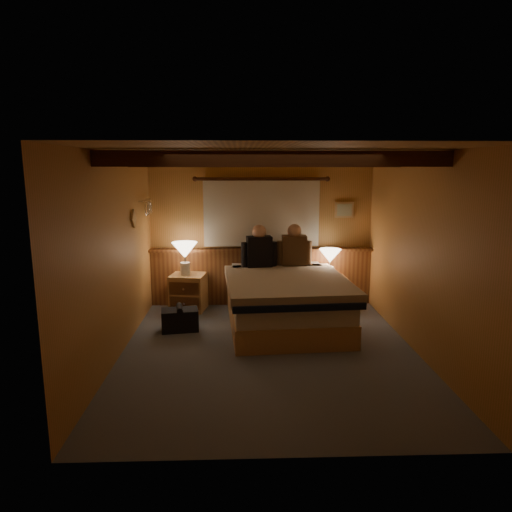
{
  "coord_description": "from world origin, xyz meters",
  "views": [
    {
      "loc": [
        -0.35,
        -5.27,
        2.22
      ],
      "look_at": [
        -0.15,
        0.4,
        1.12
      ],
      "focal_mm": 32.0,
      "sensor_mm": 36.0,
      "label": 1
    }
  ],
  "objects_px": {
    "bed": "(285,300)",
    "lamp_left": "(185,252)",
    "person_left": "(259,250)",
    "duffel_bag": "(180,319)",
    "person_right": "(294,248)",
    "nightstand_left": "(188,292)",
    "lamp_right": "(330,258)",
    "nightstand_right": "(331,292)"
  },
  "relations": [
    {
      "from": "bed",
      "to": "nightstand_right",
      "type": "relative_size",
      "value": 4.37
    },
    {
      "from": "duffel_bag",
      "to": "person_right",
      "type": "bearing_deg",
      "value": 19.55
    },
    {
      "from": "nightstand_right",
      "to": "person_right",
      "type": "xyz_separation_m",
      "value": [
        -0.61,
        -0.04,
        0.73
      ]
    },
    {
      "from": "person_right",
      "to": "nightstand_right",
      "type": "bearing_deg",
      "value": 4.16
    },
    {
      "from": "lamp_left",
      "to": "person_left",
      "type": "relative_size",
      "value": 0.76
    },
    {
      "from": "bed",
      "to": "nightstand_left",
      "type": "relative_size",
      "value": 3.73
    },
    {
      "from": "nightstand_left",
      "to": "person_right",
      "type": "bearing_deg",
      "value": 9.54
    },
    {
      "from": "person_right",
      "to": "bed",
      "type": "bearing_deg",
      "value": -104.48
    },
    {
      "from": "lamp_right",
      "to": "person_right",
      "type": "relative_size",
      "value": 0.67
    },
    {
      "from": "person_right",
      "to": "duffel_bag",
      "type": "distance_m",
      "value": 2.1
    },
    {
      "from": "lamp_left",
      "to": "person_left",
      "type": "bearing_deg",
      "value": -4.64
    },
    {
      "from": "person_right",
      "to": "person_left",
      "type": "bearing_deg",
      "value": -169.52
    },
    {
      "from": "nightstand_right",
      "to": "duffel_bag",
      "type": "relative_size",
      "value": 0.94
    },
    {
      "from": "person_left",
      "to": "duffel_bag",
      "type": "relative_size",
      "value": 1.25
    },
    {
      "from": "nightstand_right",
      "to": "lamp_left",
      "type": "distance_m",
      "value": 2.42
    },
    {
      "from": "nightstand_left",
      "to": "lamp_right",
      "type": "relative_size",
      "value": 1.31
    },
    {
      "from": "duffel_bag",
      "to": "lamp_left",
      "type": "bearing_deg",
      "value": 81.94
    },
    {
      "from": "lamp_left",
      "to": "bed",
      "type": "bearing_deg",
      "value": -27.88
    },
    {
      "from": "lamp_right",
      "to": "duffel_bag",
      "type": "bearing_deg",
      "value": -156.98
    },
    {
      "from": "duffel_bag",
      "to": "nightstand_left",
      "type": "bearing_deg",
      "value": 79.66
    },
    {
      "from": "lamp_right",
      "to": "nightstand_right",
      "type": "bearing_deg",
      "value": 9.76
    },
    {
      "from": "person_left",
      "to": "duffel_bag",
      "type": "xyz_separation_m",
      "value": [
        -1.14,
        -0.83,
        -0.83
      ]
    },
    {
      "from": "lamp_left",
      "to": "person_right",
      "type": "bearing_deg",
      "value": 0.16
    },
    {
      "from": "person_right",
      "to": "duffel_bag",
      "type": "height_order",
      "value": "person_right"
    },
    {
      "from": "duffel_bag",
      "to": "person_left",
      "type": "bearing_deg",
      "value": 26.89
    },
    {
      "from": "nightstand_right",
      "to": "person_left",
      "type": "bearing_deg",
      "value": -175.8
    },
    {
      "from": "lamp_left",
      "to": "person_left",
      "type": "height_order",
      "value": "person_left"
    },
    {
      "from": "nightstand_right",
      "to": "person_right",
      "type": "relative_size",
      "value": 0.75
    },
    {
      "from": "bed",
      "to": "lamp_left",
      "type": "height_order",
      "value": "lamp_left"
    },
    {
      "from": "person_left",
      "to": "person_right",
      "type": "relative_size",
      "value": 1.01
    },
    {
      "from": "nightstand_left",
      "to": "person_left",
      "type": "relative_size",
      "value": 0.88
    },
    {
      "from": "bed",
      "to": "lamp_left",
      "type": "bearing_deg",
      "value": 148.11
    },
    {
      "from": "bed",
      "to": "person_left",
      "type": "relative_size",
      "value": 3.27
    },
    {
      "from": "bed",
      "to": "nightstand_left",
      "type": "distance_m",
      "value": 1.67
    },
    {
      "from": "person_right",
      "to": "duffel_bag",
      "type": "bearing_deg",
      "value": -150.85
    },
    {
      "from": "nightstand_right",
      "to": "lamp_right",
      "type": "xyz_separation_m",
      "value": [
        -0.03,
        -0.01,
        0.57
      ]
    },
    {
      "from": "nightstand_left",
      "to": "nightstand_right",
      "type": "height_order",
      "value": "nightstand_left"
    },
    {
      "from": "bed",
      "to": "person_right",
      "type": "xyz_separation_m",
      "value": [
        0.21,
        0.8,
        0.61
      ]
    },
    {
      "from": "lamp_left",
      "to": "lamp_right",
      "type": "bearing_deg",
      "value": 0.99
    },
    {
      "from": "lamp_right",
      "to": "nightstand_left",
      "type": "bearing_deg",
      "value": -179.46
    },
    {
      "from": "nightstand_right",
      "to": "lamp_left",
      "type": "height_order",
      "value": "lamp_left"
    },
    {
      "from": "nightstand_left",
      "to": "nightstand_right",
      "type": "bearing_deg",
      "value": 10.69
    }
  ]
}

